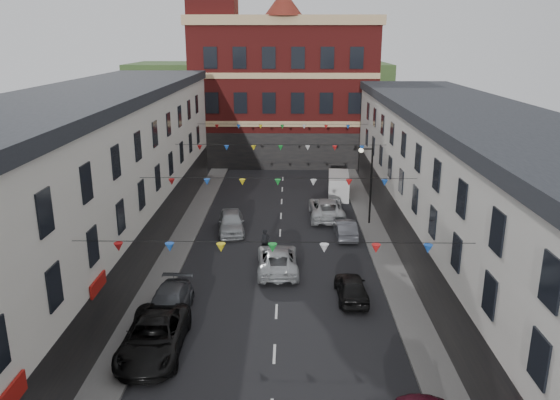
# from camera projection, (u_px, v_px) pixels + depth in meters

# --- Properties ---
(ground) EXTENTS (160.00, 160.00, 0.00)m
(ground) POSITION_uv_depth(u_px,v_px,m) (276.00, 312.00, 28.55)
(ground) COLOR black
(ground) RESTS_ON ground
(pavement_left) EXTENTS (1.80, 64.00, 0.15)m
(pavement_left) POSITION_uv_depth(u_px,v_px,m) (154.00, 292.00, 30.56)
(pavement_left) COLOR #605E5B
(pavement_left) RESTS_ON ground
(pavement_right) EXTENTS (1.80, 64.00, 0.15)m
(pavement_right) POSITION_uv_depth(u_px,v_px,m) (401.00, 294.00, 30.34)
(pavement_right) COLOR #605E5B
(pavement_right) RESTS_ON ground
(terrace_left) EXTENTS (8.40, 56.00, 10.70)m
(terrace_left) POSITION_uv_depth(u_px,v_px,m) (49.00, 207.00, 28.17)
(terrace_left) COLOR silver
(terrace_left) RESTS_ON ground
(terrace_right) EXTENTS (8.40, 56.00, 9.70)m
(terrace_right) POSITION_uv_depth(u_px,v_px,m) (506.00, 219.00, 27.94)
(terrace_right) COLOR silver
(terrace_right) RESTS_ON ground
(civic_building) EXTENTS (20.60, 13.30, 18.50)m
(civic_building) POSITION_uv_depth(u_px,v_px,m) (284.00, 89.00, 62.59)
(civic_building) COLOR maroon
(civic_building) RESTS_ON ground
(clock_tower) EXTENTS (5.60, 5.60, 30.00)m
(clock_tower) POSITION_uv_depth(u_px,v_px,m) (213.00, 26.00, 57.95)
(clock_tower) COLOR maroon
(clock_tower) RESTS_ON ground
(distant_hill) EXTENTS (40.00, 14.00, 10.00)m
(distant_hill) POSITION_uv_depth(u_px,v_px,m) (260.00, 95.00, 86.60)
(distant_hill) COLOR #2D4C23
(distant_hill) RESTS_ON ground
(street_lamp) EXTENTS (1.10, 0.36, 6.00)m
(street_lamp) POSITION_uv_depth(u_px,v_px,m) (368.00, 175.00, 40.75)
(street_lamp) COLOR black
(street_lamp) RESTS_ON ground
(car_left_c) EXTENTS (2.78, 5.82, 1.60)m
(car_left_c) POSITION_uv_depth(u_px,v_px,m) (154.00, 337.00, 24.62)
(car_left_c) COLOR black
(car_left_c) RESTS_ON ground
(car_left_d) EXTENTS (2.10, 4.95, 1.42)m
(car_left_d) POSITION_uv_depth(u_px,v_px,m) (168.00, 304.00, 27.83)
(car_left_d) COLOR #45484E
(car_left_d) RESTS_ON ground
(car_left_e) EXTENTS (2.42, 4.84, 1.58)m
(car_left_e) POSITION_uv_depth(u_px,v_px,m) (231.00, 222.00, 40.02)
(car_left_e) COLOR #92979A
(car_left_e) RESTS_ON ground
(car_right_d) EXTENTS (1.72, 4.04, 1.36)m
(car_right_d) POSITION_uv_depth(u_px,v_px,m) (351.00, 288.00, 29.74)
(car_right_d) COLOR black
(car_right_d) RESTS_ON ground
(car_right_e) EXTENTS (1.51, 4.02, 1.31)m
(car_right_e) POSITION_uv_depth(u_px,v_px,m) (345.00, 228.00, 39.09)
(car_right_e) COLOR #494A50
(car_right_e) RESTS_ON ground
(car_right_f) EXTENTS (2.70, 5.73, 1.58)m
(car_right_f) POSITION_uv_depth(u_px,v_px,m) (326.00, 208.00, 43.25)
(car_right_f) COLOR #B3B6B8
(car_right_f) RESTS_ON ground
(moving_car) EXTENTS (2.65, 5.37, 1.46)m
(moving_car) POSITION_uv_depth(u_px,v_px,m) (278.00, 259.00, 33.40)
(moving_car) COLOR #B0B4B8
(moving_car) RESTS_ON ground
(white_van) EXTENTS (2.09, 4.72, 2.04)m
(white_van) POSITION_uv_depth(u_px,v_px,m) (338.00, 185.00, 49.03)
(white_van) COLOR silver
(white_van) RESTS_ON ground
(pedestrian) EXTENTS (0.68, 0.53, 1.66)m
(pedestrian) POSITION_uv_depth(u_px,v_px,m) (265.00, 242.00, 36.06)
(pedestrian) COLOR black
(pedestrian) RESTS_ON ground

